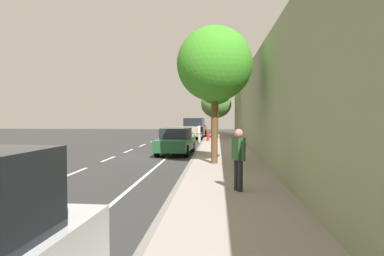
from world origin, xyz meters
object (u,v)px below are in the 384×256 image
at_px(parked_suv_tan_mid, 194,128).
at_px(pedestrian_on_phone, 238,156).
at_px(bicycle_at_curb, 197,137).
at_px(street_tree_near_cyclist, 215,64).
at_px(street_tree_mid_block, 216,93).
at_px(fire_hydrant, 208,136).
at_px(parked_sedan_green_second, 176,141).
at_px(cyclist_with_backpack, 200,131).
at_px(street_tree_far_end, 216,104).

relative_size(parked_suv_tan_mid, pedestrian_on_phone, 2.74).
height_order(bicycle_at_curb, street_tree_near_cyclist, street_tree_near_cyclist).
relative_size(parked_suv_tan_mid, street_tree_mid_block, 0.89).
distance_m(street_tree_near_cyclist, fire_hydrant, 14.50).
bearing_deg(street_tree_near_cyclist, pedestrian_on_phone, -82.74).
bearing_deg(fire_hydrant, parked_sedan_green_second, -99.79).
height_order(parked_suv_tan_mid, pedestrian_on_phone, parked_suv_tan_mid).
bearing_deg(bicycle_at_curb, parked_suv_tan_mid, 97.12).
height_order(parked_sedan_green_second, cyclist_with_backpack, cyclist_with_backpack).
xyz_separation_m(pedestrian_on_phone, fire_hydrant, (-1.38, 19.65, -0.58)).
bearing_deg(street_tree_mid_block, street_tree_far_end, 90.00).
xyz_separation_m(parked_sedan_green_second, street_tree_far_end, (2.25, 18.93, 2.70)).
height_order(bicycle_at_curb, street_tree_mid_block, street_tree_mid_block).
bearing_deg(street_tree_near_cyclist, fire_hydrant, 92.68).
xyz_separation_m(parked_suv_tan_mid, street_tree_mid_block, (2.07, -0.98, 3.28)).
bearing_deg(street_tree_mid_block, fire_hydrant, -100.71).
distance_m(bicycle_at_curb, cyclist_with_backpack, 0.78).
bearing_deg(cyclist_with_backpack, bicycle_at_curb, 116.42).
xyz_separation_m(cyclist_with_backpack, fire_hydrant, (0.67, 0.23, -0.43)).
height_order(parked_suv_tan_mid, street_tree_far_end, street_tree_far_end).
height_order(parked_sedan_green_second, parked_suv_tan_mid, parked_suv_tan_mid).
relative_size(cyclist_with_backpack, street_tree_near_cyclist, 0.27).
xyz_separation_m(street_tree_near_cyclist, fire_hydrant, (-0.65, 13.93, -3.95)).
bearing_deg(street_tree_mid_block, parked_sedan_green_second, -100.04).
height_order(cyclist_with_backpack, fire_hydrant, cyclist_with_backpack).
distance_m(bicycle_at_curb, pedestrian_on_phone, 20.03).
distance_m(cyclist_with_backpack, fire_hydrant, 0.82).
bearing_deg(pedestrian_on_phone, street_tree_near_cyclist, 97.26).
distance_m(parked_suv_tan_mid, fire_hydrant, 4.67).
distance_m(bicycle_at_curb, street_tree_mid_block, 5.30).
relative_size(street_tree_mid_block, street_tree_far_end, 1.11).
xyz_separation_m(bicycle_at_curb, street_tree_near_cyclist, (1.55, -14.16, 4.11)).
relative_size(bicycle_at_curb, pedestrian_on_phone, 0.99).
bearing_deg(parked_suv_tan_mid, street_tree_far_end, 68.41).
xyz_separation_m(street_tree_near_cyclist, street_tree_mid_block, (0.00, 17.38, -0.20)).
bearing_deg(street_tree_near_cyclist, cyclist_with_backpack, 95.50).
distance_m(parked_sedan_green_second, street_tree_far_end, 19.25).
bearing_deg(street_tree_mid_block, cyclist_with_backpack, -109.76).
bearing_deg(bicycle_at_curb, parked_sedan_green_second, -94.25).
bearing_deg(street_tree_far_end, parked_sedan_green_second, -96.78).
distance_m(parked_sedan_green_second, street_tree_mid_block, 13.40).
xyz_separation_m(bicycle_at_curb, pedestrian_on_phone, (2.28, -19.88, 0.74)).
height_order(parked_suv_tan_mid, street_tree_mid_block, street_tree_mid_block).
distance_m(cyclist_with_backpack, street_tree_mid_block, 5.13).
bearing_deg(fire_hydrant, parked_suv_tan_mid, 107.79).
bearing_deg(bicycle_at_curb, cyclist_with_backpack, -63.58).
bearing_deg(fire_hydrant, street_tree_mid_block, 79.29).
bearing_deg(parked_suv_tan_mid, bicycle_at_curb, -82.88).
bearing_deg(bicycle_at_curb, street_tree_near_cyclist, -83.77).
distance_m(parked_suv_tan_mid, cyclist_with_backpack, 4.71).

